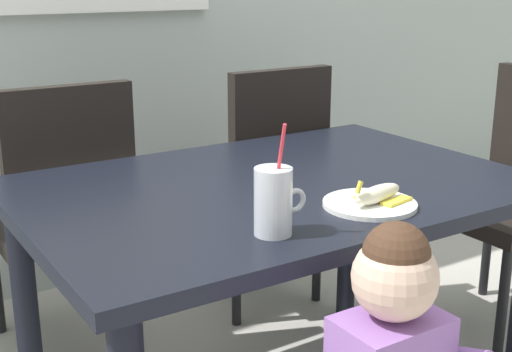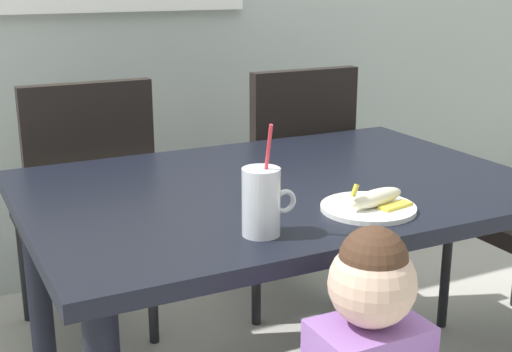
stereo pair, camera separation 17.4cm
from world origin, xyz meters
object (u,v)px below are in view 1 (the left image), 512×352
object	(u,v)px
dining_chair_left	(63,205)
dining_chair_right	(263,174)
dining_table	(275,216)
snack_plate	(370,204)
milk_cup	(274,205)
peeled_banana	(378,194)

from	to	relation	value
dining_chair_left	dining_chair_right	distance (m)	0.77
dining_table	dining_chair_left	distance (m)	0.80
dining_table	snack_plate	world-z (taller)	snack_plate
dining_chair_left	snack_plate	bearing A→B (deg)	114.75
milk_cup	dining_chair_right	bearing A→B (deg)	57.93
dining_chair_right	milk_cup	distance (m)	1.19
dining_chair_left	dining_chair_right	size ratio (longest dim) A/B	1.00
dining_table	dining_chair_right	size ratio (longest dim) A/B	1.42
dining_chair_left	snack_plate	world-z (taller)	dining_chair_left
dining_table	milk_cup	size ratio (longest dim) A/B	5.44
dining_chair_left	dining_chair_right	xyz separation A→B (m)	(0.77, -0.04, 0.00)
milk_cup	snack_plate	world-z (taller)	milk_cup
dining_chair_left	dining_table	bearing A→B (deg)	118.37
milk_cup	peeled_banana	distance (m)	0.32
snack_plate	dining_chair_left	bearing A→B (deg)	114.75
dining_chair_right	snack_plate	world-z (taller)	dining_chair_right
dining_table	snack_plate	xyz separation A→B (m)	(0.08, -0.29, 0.10)
dining_chair_right	dining_table	bearing A→B (deg)	59.16
dining_chair_right	milk_cup	bearing A→B (deg)	57.93
peeled_banana	dining_chair_right	bearing A→B (deg)	72.89
snack_plate	peeled_banana	world-z (taller)	peeled_banana
milk_cup	snack_plate	distance (m)	0.31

